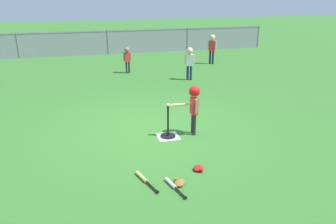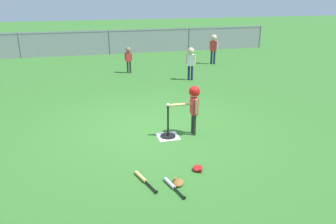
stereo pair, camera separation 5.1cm
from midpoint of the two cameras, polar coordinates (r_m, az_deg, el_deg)
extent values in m
plane|color=#336B28|center=(7.23, -3.45, -3.11)|extent=(60.00, 60.00, 0.00)
cube|color=white|center=(6.88, -0.21, -4.27)|extent=(0.44, 0.44, 0.01)
cylinder|color=black|center=(6.88, -0.21, -4.20)|extent=(0.32, 0.32, 0.03)
cylinder|color=black|center=(6.75, -0.22, -1.62)|extent=(0.04, 0.04, 0.64)
cylinder|color=black|center=(6.64, -0.22, 0.87)|extent=(0.06, 0.06, 0.02)
sphere|color=white|center=(6.62, -0.22, 1.25)|extent=(0.07, 0.07, 0.07)
cylinder|color=#262626|center=(6.90, 4.40, -2.23)|extent=(0.07, 0.07, 0.46)
cylinder|color=#262626|center=(6.99, 4.13, -1.93)|extent=(0.07, 0.07, 0.46)
cube|color=red|center=(6.80, 4.35, 1.08)|extent=(0.12, 0.20, 0.35)
cylinder|color=tan|center=(6.68, 4.71, 0.93)|extent=(0.05, 0.05, 0.30)
cylinder|color=tan|center=(6.91, 4.01, 1.61)|extent=(0.05, 0.05, 0.30)
sphere|color=tan|center=(6.71, 4.41, 3.40)|extent=(0.20, 0.20, 0.20)
sphere|color=red|center=(6.71, 4.42, 3.61)|extent=(0.23, 0.23, 0.23)
cylinder|color=#DBB266|center=(6.72, 2.67, 1.37)|extent=(0.60, 0.06, 0.06)
cylinder|color=#191E4C|center=(11.26, 3.87, 6.82)|extent=(0.08, 0.08, 0.50)
cylinder|color=#191E4C|center=(11.27, 3.31, 6.84)|extent=(0.08, 0.08, 0.50)
cube|color=white|center=(11.17, 3.64, 9.03)|extent=(0.25, 0.21, 0.39)
cylinder|color=beige|center=(11.16, 4.35, 9.13)|extent=(0.06, 0.06, 0.33)
cylinder|color=beige|center=(11.18, 2.93, 9.19)|extent=(0.06, 0.06, 0.33)
sphere|color=beige|center=(11.12, 3.67, 10.61)|extent=(0.22, 0.22, 0.22)
cylinder|color=#191E4C|center=(13.95, 7.72, 9.39)|extent=(0.08, 0.08, 0.54)
cylinder|color=#191E4C|center=(13.96, 7.22, 9.42)|extent=(0.08, 0.08, 0.54)
cube|color=red|center=(13.87, 7.56, 11.35)|extent=(0.28, 0.24, 0.42)
cylinder|color=beige|center=(13.85, 8.19, 11.43)|extent=(0.06, 0.06, 0.36)
cylinder|color=beige|center=(13.88, 6.94, 11.51)|extent=(0.06, 0.06, 0.36)
sphere|color=beige|center=(13.82, 7.63, 12.74)|extent=(0.24, 0.24, 0.24)
cylinder|color=#262626|center=(12.34, -6.93, 7.74)|extent=(0.07, 0.07, 0.43)
cylinder|color=#262626|center=(12.32, -7.37, 7.71)|extent=(0.07, 0.07, 0.43)
cube|color=red|center=(12.25, -7.23, 9.46)|extent=(0.19, 0.12, 0.33)
cylinder|color=#8C6647|center=(12.27, -6.68, 9.61)|extent=(0.05, 0.05, 0.29)
cylinder|color=#8C6647|center=(12.23, -7.79, 9.53)|extent=(0.05, 0.05, 0.29)
sphere|color=#8C6647|center=(12.21, -7.29, 10.71)|extent=(0.19, 0.19, 0.19)
cylinder|color=silver|center=(5.27, 0.16, -12.28)|extent=(0.13, 0.30, 0.06)
cylinder|color=black|center=(5.05, 1.88, -13.86)|extent=(0.10, 0.30, 0.03)
cylinder|color=black|center=(4.95, 2.80, -14.70)|extent=(0.05, 0.03, 0.05)
cylinder|color=#DBB266|center=(5.44, -4.92, -11.18)|extent=(0.16, 0.34, 0.06)
cylinder|color=black|center=(5.19, -3.11, -12.86)|extent=(0.13, 0.33, 0.03)
cylinder|color=black|center=(5.07, -2.12, -13.76)|extent=(0.05, 0.03, 0.05)
ellipsoid|color=#B21919|center=(5.68, 5.05, -9.67)|extent=(0.26, 0.27, 0.07)
cube|color=#B21919|center=(5.61, 5.55, -10.11)|extent=(0.06, 0.06, 0.06)
ellipsoid|color=brown|center=(5.27, 1.75, -12.21)|extent=(0.25, 0.27, 0.07)
cube|color=brown|center=(5.34, 1.18, -11.73)|extent=(0.06, 0.06, 0.06)
cylinder|color=slate|center=(16.41, -24.79, 10.45)|extent=(0.06, 0.06, 1.15)
cylinder|color=slate|center=(16.23, -10.52, 11.86)|extent=(0.06, 0.06, 1.15)
cylinder|color=slate|center=(17.03, 3.32, 12.54)|extent=(0.06, 0.06, 1.15)
cylinder|color=slate|center=(18.66, 15.36, 12.55)|extent=(0.06, 0.06, 1.15)
cube|color=gray|center=(16.17, -10.64, 13.67)|extent=(16.00, 0.03, 0.03)
cube|color=gray|center=(16.23, -10.52, 11.86)|extent=(16.00, 0.01, 1.15)
camera|label=1|loc=(0.03, -90.22, -0.08)|focal=34.98mm
camera|label=2|loc=(0.03, 89.78, 0.08)|focal=34.98mm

